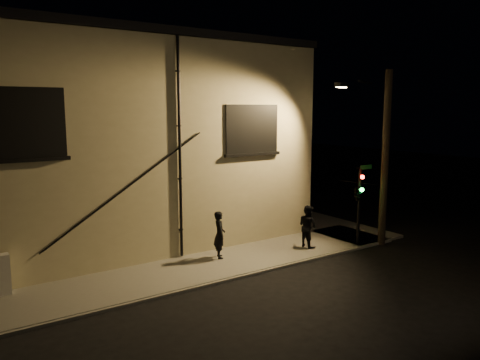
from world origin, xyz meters
TOP-DOWN VIEW (x-y plane):
  - ground at (0.00, 0.00)m, footprint 90.00×90.00m
  - sidewalk at (1.22, 4.39)m, footprint 21.00×16.00m
  - building at (-3.00, 8.99)m, footprint 16.20×12.23m
  - pedestrian_a at (-0.64, 1.99)m, footprint 0.65×0.78m
  - pedestrian_b at (3.17, 1.17)m, footprint 0.68×0.87m
  - traffic_signal at (5.06, 0.19)m, footprint 1.34×1.98m
  - streetlamp_pole at (6.22, -0.06)m, footprint 2.03×1.39m

SIDE VIEW (x-z plane):
  - ground at x=0.00m, z-range 0.00..0.00m
  - sidewalk at x=1.22m, z-range 0.00..0.12m
  - pedestrian_b at x=3.17m, z-range 0.12..1.87m
  - pedestrian_a at x=-0.64m, z-range 0.12..1.95m
  - traffic_signal at x=5.06m, z-range 0.70..4.05m
  - streetlamp_pole at x=6.22m, z-range 0.21..7.64m
  - building at x=-3.00m, z-range 0.00..8.80m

